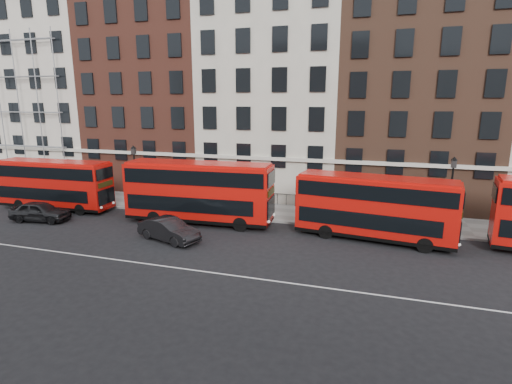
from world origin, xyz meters
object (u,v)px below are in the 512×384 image
(car_rear, at_px, (40,211))
(bus_c, at_px, (374,206))
(bus_b, at_px, (198,191))
(car_front, at_px, (169,230))
(bus_a, at_px, (54,183))

(car_rear, bearing_deg, bus_c, -91.03)
(car_rear, bearing_deg, bus_b, -83.54)
(bus_b, height_order, car_rear, bus_b)
(car_front, bearing_deg, car_rear, 103.03)
(bus_a, bearing_deg, bus_c, -1.90)
(bus_b, distance_m, car_front, 4.54)
(car_front, bearing_deg, bus_a, 90.34)
(bus_c, bearing_deg, bus_a, -172.38)
(bus_a, bearing_deg, bus_b, -1.91)
(car_rear, bearing_deg, bus_a, 16.29)
(bus_b, bearing_deg, bus_c, -3.13)
(bus_a, xyz_separation_m, bus_c, (26.16, 0.01, 0.05))
(bus_c, height_order, car_rear, bus_c)
(car_rear, distance_m, car_front, 11.77)
(bus_a, xyz_separation_m, car_front, (13.19, -4.18, -1.51))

